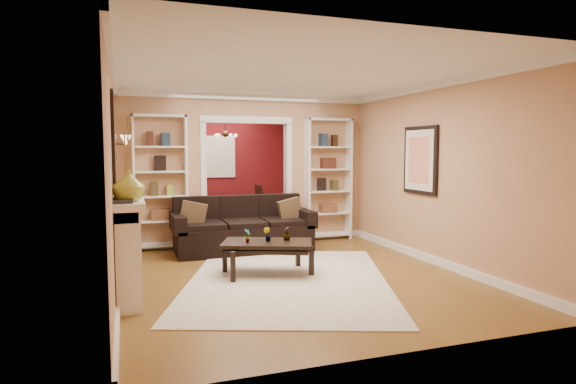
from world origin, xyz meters
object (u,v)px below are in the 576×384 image
object	(u,v)px
sofa	(243,224)
bookshelf_left	(160,183)
fireplace	(130,246)
dining_table	(227,214)
bookshelf_right	(328,179)
coffee_table	(268,258)

from	to	relation	value
sofa	bookshelf_left	distance (m)	1.58
fireplace	dining_table	distance (m)	4.79
sofa	bookshelf_left	xyz separation A→B (m)	(-1.29, 0.58, 0.69)
sofa	bookshelf_left	size ratio (longest dim) A/B	1.02
fireplace	dining_table	size ratio (longest dim) A/B	0.95
bookshelf_left	bookshelf_right	size ratio (longest dim) A/B	1.00
sofa	coffee_table	size ratio (longest dim) A/B	1.95
bookshelf_right	fireplace	bearing A→B (deg)	-145.20
fireplace	sofa	bearing A→B (deg)	46.76
bookshelf_left	fireplace	world-z (taller)	bookshelf_left
dining_table	coffee_table	bearing A→B (deg)	176.51
sofa	fireplace	xyz separation A→B (m)	(-1.83, -1.95, 0.12)
coffee_table	bookshelf_left	bearing A→B (deg)	141.51
sofa	bookshelf_right	distance (m)	2.02
coffee_table	bookshelf_right	world-z (taller)	bookshelf_right
sofa	dining_table	world-z (taller)	sofa
coffee_table	dining_table	xyz separation A→B (m)	(0.24, 3.98, 0.08)
bookshelf_left	fireplace	xyz separation A→B (m)	(-0.54, -2.53, -0.57)
fireplace	dining_table	bearing A→B (deg)	64.80
sofa	fireplace	size ratio (longest dim) A/B	1.38
dining_table	sofa	bearing A→B (deg)	175.10
sofa	coffee_table	distance (m)	1.62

